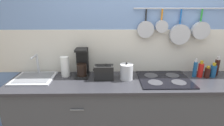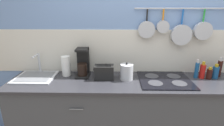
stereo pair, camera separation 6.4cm
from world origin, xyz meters
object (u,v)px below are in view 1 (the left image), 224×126
Objects in this scene: paper_towel_roll at (65,67)px; bottle_hot_sauce at (201,70)px; toaster at (104,72)px; kettle at (126,72)px; bottle_sesame_oil at (195,69)px; bottle_olive_oil at (213,71)px; bottle_dish_soap at (217,67)px; coffee_maker at (82,64)px; bottle_vinegar at (207,72)px.

paper_towel_roll is 1.20× the size of bottle_hot_sauce.
bottle_hot_sauce reaches higher than toaster.
bottle_sesame_oil is (0.82, 0.06, 0.01)m from kettle.
bottle_olive_oil is at bearing 2.00° from toaster.
paper_towel_roll is 1.76m from bottle_olive_oil.
bottle_hot_sauce is 0.24m from bottle_dish_soap.
coffee_maker is 1.68× the size of bottle_hot_sauce.
bottle_sesame_oil is 0.95× the size of bottle_dish_soap.
toaster is at bearing -11.74° from paper_towel_roll.
kettle is 0.87× the size of bottle_dish_soap.
paper_towel_roll is at bearing 178.38° from bottle_sesame_oil.
bottle_vinegar is (0.07, -0.02, -0.03)m from bottle_hot_sauce.
paper_towel_roll is 1.18× the size of kettle.
toaster is 1.05× the size of bottle_sesame_oil.
coffee_maker is at bearing 4.04° from paper_towel_roll.
paper_towel_roll is at bearing 178.33° from bottle_olive_oil.
bottle_hot_sauce is at bearing 179.96° from bottle_olive_oil.
bottle_sesame_oil is at bearing -1.62° from paper_towel_roll.
bottle_hot_sauce is (1.41, -0.07, -0.05)m from coffee_maker.
kettle reaches higher than toaster.
paper_towel_roll is at bearing -179.65° from bottle_dish_soap.
bottle_olive_oil is (1.04, 0.06, -0.01)m from kettle.
coffee_maker is at bearing 177.52° from bottle_sesame_oil.
bottle_sesame_oil is 0.07m from bottle_hot_sauce.
kettle is 1.18× the size of bottle_olive_oil.
bottle_hot_sauce is (1.14, 0.05, 0.01)m from toaster.
bottle_olive_oil is 0.10m from bottle_dish_soap.
bottle_vinegar is 0.81× the size of bottle_olive_oil.
bottle_olive_oil is at bearing -139.86° from bottle_dish_soap.
coffee_maker reaches higher than kettle.
paper_towel_roll is at bearing 177.62° from bottle_vinegar.
toaster is 1.30m from bottle_olive_oil.
bottle_hot_sauce is 0.15m from bottle_olive_oil.
coffee_maker is at bearing 179.89° from bottle_dish_soap.
kettle is (0.52, -0.12, -0.05)m from coffee_maker.
paper_towel_roll is at bearing 168.26° from toaster.
kettle is 0.96m from bottle_vinegar.
bottle_sesame_oil is (1.08, 0.05, 0.02)m from toaster.
bottle_sesame_oil is (1.54, -0.04, -0.02)m from paper_towel_roll.
coffee_maker reaches higher than bottle_vinegar.
paper_towel_roll is 1.61m from bottle_hot_sauce.
kettle reaches higher than bottle_hot_sauce.
paper_towel_roll reaches higher than bottle_dish_soap.
kettle is 0.82m from bottle_sesame_oil.
bottle_hot_sauce is 1.42× the size of bottle_vinegar.
toaster is (0.46, -0.10, -0.04)m from paper_towel_roll.
bottle_hot_sauce is at bearing -1.82° from paper_towel_roll.
paper_towel_roll is 1.69m from bottle_vinegar.
bottle_vinegar is (1.48, -0.08, -0.08)m from coffee_maker.
bottle_sesame_oil is at bearing 178.01° from bottle_olive_oil.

